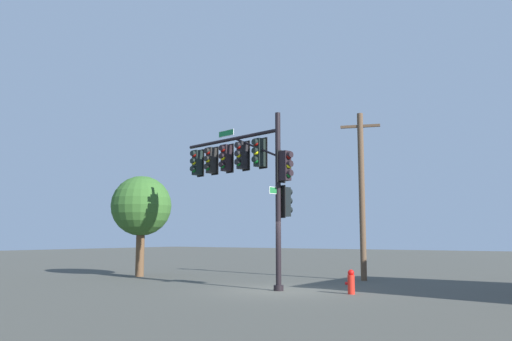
{
  "coord_description": "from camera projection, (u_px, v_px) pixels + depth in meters",
  "views": [
    {
      "loc": [
        -10.17,
        16.66,
        1.96
      ],
      "look_at": [
        1.23,
        -0.36,
        4.53
      ],
      "focal_mm": 36.92,
      "sensor_mm": 36.0,
      "label": 1
    }
  ],
  "objects": [
    {
      "name": "ground_plane",
      "position": [
        279.0,
        291.0,
        19.1
      ],
      "size": [
        120.0,
        120.0,
        0.0
      ],
      "primitive_type": "plane",
      "color": "#44443D"
    },
    {
      "name": "fire_hydrant",
      "position": [
        351.0,
        282.0,
        18.0
      ],
      "size": [
        0.33,
        0.24,
        0.83
      ],
      "color": "red",
      "rests_on": "ground_plane"
    },
    {
      "name": "utility_pole",
      "position": [
        362.0,
        192.0,
        23.94
      ],
      "size": [
        1.74,
        0.7,
        7.62
      ],
      "color": "brown",
      "rests_on": "ground_plane"
    },
    {
      "name": "tree_near",
      "position": [
        141.0,
        206.0,
        26.3
      ],
      "size": [
        2.99,
        2.99,
        4.98
      ],
      "color": "brown",
      "rests_on": "ground_plane"
    },
    {
      "name": "signal_pole_assembly",
      "position": [
        246.0,
        169.0,
        20.95
      ],
      "size": [
        6.01,
        1.76,
        6.61
      ],
      "color": "black",
      "rests_on": "ground_plane"
    }
  ]
}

